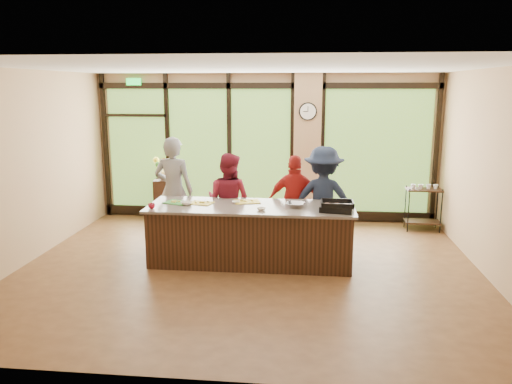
% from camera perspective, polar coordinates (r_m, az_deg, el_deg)
% --- Properties ---
extents(floor, '(7.00, 7.00, 0.00)m').
position_cam_1_polar(floor, '(7.74, -0.85, -8.72)').
color(floor, '#50331C').
rests_on(floor, ground).
extents(ceiling, '(7.00, 7.00, 0.00)m').
position_cam_1_polar(ceiling, '(7.25, -0.92, 14.07)').
color(ceiling, silver).
rests_on(ceiling, back_wall).
extents(back_wall, '(7.00, 0.00, 7.00)m').
position_cam_1_polar(back_wall, '(10.30, 1.11, 5.08)').
color(back_wall, tan).
rests_on(back_wall, floor).
extents(left_wall, '(0.00, 6.00, 6.00)m').
position_cam_1_polar(left_wall, '(8.50, -25.03, 2.49)').
color(left_wall, tan).
rests_on(left_wall, floor).
extents(right_wall, '(0.00, 6.00, 6.00)m').
position_cam_1_polar(right_wall, '(7.76, 25.75, 1.61)').
color(right_wall, tan).
rests_on(right_wall, floor).
extents(window_wall, '(6.90, 0.12, 3.00)m').
position_cam_1_polar(window_wall, '(10.26, 2.00, 4.45)').
color(window_wall, tan).
rests_on(window_wall, floor).
extents(island_base, '(3.10, 1.00, 0.88)m').
position_cam_1_polar(island_base, '(7.88, -0.60, -4.96)').
color(island_base, black).
rests_on(island_base, floor).
extents(countertop, '(3.20, 1.10, 0.04)m').
position_cam_1_polar(countertop, '(7.76, -0.61, -1.71)').
color(countertop, slate).
rests_on(countertop, island_base).
extents(wall_clock, '(0.36, 0.04, 0.36)m').
position_cam_1_polar(wall_clock, '(10.07, 5.95, 9.14)').
color(wall_clock, black).
rests_on(wall_clock, window_wall).
extents(cook_left, '(0.73, 0.52, 1.90)m').
position_cam_1_polar(cook_left, '(8.82, -9.38, 0.13)').
color(cook_left, slate).
rests_on(cook_left, floor).
extents(cook_midleft, '(0.96, 0.85, 1.64)m').
position_cam_1_polar(cook_midleft, '(8.52, -3.18, -1.02)').
color(cook_midleft, maroon).
rests_on(cook_midleft, floor).
extents(cook_midright, '(0.97, 0.45, 1.61)m').
position_cam_1_polar(cook_midright, '(8.50, 4.49, -1.19)').
color(cook_midright, '#A11C18').
rests_on(cook_midright, floor).
extents(cook_right, '(1.19, 0.73, 1.77)m').
position_cam_1_polar(cook_right, '(8.43, 7.69, -0.82)').
color(cook_right, '#182035').
rests_on(cook_right, floor).
extents(roasting_pan, '(0.54, 0.45, 0.08)m').
position_cam_1_polar(roasting_pan, '(7.50, 9.25, -1.86)').
color(roasting_pan, black).
rests_on(roasting_pan, countertop).
extents(mixing_bowl, '(0.35, 0.35, 0.07)m').
position_cam_1_polar(mixing_bowl, '(7.68, 4.53, -1.46)').
color(mixing_bowl, silver).
rests_on(mixing_bowl, countertop).
extents(cutting_board_left, '(0.46, 0.40, 0.01)m').
position_cam_1_polar(cutting_board_left, '(8.04, -9.00, -1.18)').
color(cutting_board_left, '#30802E').
rests_on(cutting_board_left, countertop).
extents(cutting_board_center, '(0.42, 0.35, 0.01)m').
position_cam_1_polar(cutting_board_center, '(7.95, -6.32, -1.26)').
color(cutting_board_center, gold).
rests_on(cutting_board_center, countertop).
extents(cutting_board_right, '(0.47, 0.40, 0.01)m').
position_cam_1_polar(cutting_board_right, '(8.00, -1.04, -1.10)').
color(cutting_board_right, gold).
rests_on(cutting_board_right, countertop).
extents(prep_bowl_near, '(0.23, 0.23, 0.05)m').
position_cam_1_polar(prep_bowl_near, '(7.87, -7.96, -1.28)').
color(prep_bowl_near, white).
rests_on(prep_bowl_near, countertop).
extents(prep_bowl_mid, '(0.16, 0.16, 0.04)m').
position_cam_1_polar(prep_bowl_mid, '(7.46, 0.60, -1.95)').
color(prep_bowl_mid, white).
rests_on(prep_bowl_mid, countertop).
extents(prep_bowl_far, '(0.14, 0.14, 0.03)m').
position_cam_1_polar(prep_bowl_far, '(7.92, -2.30, -1.17)').
color(prep_bowl_far, white).
rests_on(prep_bowl_far, countertop).
extents(red_ramekin, '(0.12, 0.12, 0.08)m').
position_cam_1_polar(red_ramekin, '(7.72, -11.85, -1.57)').
color(red_ramekin, maroon).
rests_on(red_ramekin, countertop).
extents(flower_stand, '(0.47, 0.47, 0.86)m').
position_cam_1_polar(flower_stand, '(10.52, -10.29, -0.89)').
color(flower_stand, black).
rests_on(flower_stand, floor).
extents(flower_vase, '(0.27, 0.27, 0.27)m').
position_cam_1_polar(flower_vase, '(10.41, -10.40, 2.14)').
color(flower_vase, '#998353').
rests_on(flower_vase, flower_stand).
extents(bar_cart, '(0.67, 0.40, 0.90)m').
position_cam_1_polar(bar_cart, '(10.13, 18.57, -1.18)').
color(bar_cart, black).
rests_on(bar_cart, floor).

